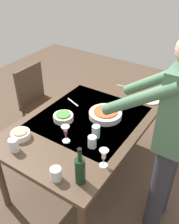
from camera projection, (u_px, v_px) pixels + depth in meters
The scene contains 17 objects.
ground_plane at pixel (90, 172), 2.76m from camera, with size 6.00×6.00×0.00m, color brown.
dining_table at pixel (90, 122), 2.38m from camera, with size 1.66×1.01×0.75m.
chair_near at pixel (38, 99), 3.02m from camera, with size 0.40×0.40×0.91m.
person_server at pixel (172, 133), 1.80m from camera, with size 0.42×0.61×1.69m.
wine_bottle at pixel (80, 170), 1.65m from camera, with size 0.07×0.07×0.30m.
wine_glass_left at pixel (104, 155), 1.77m from camera, with size 0.07×0.07×0.15m.
wine_glass_right at pixel (66, 131), 1.99m from camera, with size 0.07×0.07×0.15m.
water_cup_near_left at pixel (14, 145), 1.93m from camera, with size 0.07×0.07×0.11m, color silver.
water_cup_near_right at pixel (56, 174), 1.70m from camera, with size 0.08×0.08×0.10m, color silver.
water_cup_far_left at pixel (96, 132), 2.07m from camera, with size 0.07×0.07×0.11m, color silver.
water_cup_far_right at pixel (92, 142), 1.97m from camera, with size 0.07×0.07×0.10m, color silver.
serving_bowl_pasta at pixel (105, 114), 2.32m from camera, with size 0.30×0.30×0.07m.
side_bowl_salad at pixel (63, 117), 2.28m from camera, with size 0.18×0.18×0.07m.
side_bowl_bread at pixel (21, 134), 2.07m from camera, with size 0.16×0.16×0.07m.
dinner_plate_near at pixel (149, 99), 2.59m from camera, with size 0.23×0.23×0.01m, color white.
table_knife at pixel (125, 87), 2.81m from camera, with size 0.01×0.20×0.01m, color silver.
table_fork at pixel (73, 102), 2.54m from camera, with size 0.01×0.18×0.01m, color silver.
Camera 1 is at (1.60, 1.05, 2.10)m, focal length 40.54 mm.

